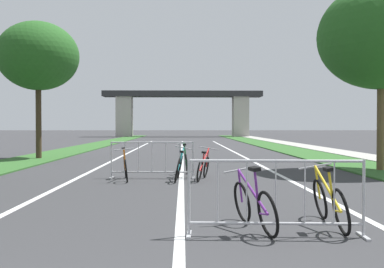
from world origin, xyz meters
TOP-DOWN VIEW (x-y plane):
  - grass_verge_left at (-6.65, 29.30)m, footprint 2.41×71.63m
  - grass_verge_right at (6.65, 29.30)m, footprint 2.41×71.63m
  - sidewalk_path_right at (8.73, 29.30)m, footprint 1.74×71.63m
  - lane_stripe_center at (0.00, 20.72)m, footprint 0.14×41.44m
  - lane_stripe_right_lane at (2.99, 20.72)m, footprint 0.14×41.44m
  - lane_stripe_left_lane at (-2.99, 20.72)m, footprint 0.14×41.44m
  - overpass_bridge at (0.00, 59.20)m, footprint 21.74×2.90m
  - tree_left_oak_mid at (-6.46, 18.34)m, footprint 3.62×3.62m
  - tree_right_pine_far at (6.60, 12.81)m, footprint 4.14×4.14m
  - crowd_barrier_nearest at (1.30, 4.24)m, footprint 2.44×0.57m
  - crowd_barrier_second at (-0.84, 10.98)m, footprint 2.43×0.54m
  - bicycle_purple_0 at (1.06, 4.62)m, footprint 0.65×1.63m
  - bicycle_green_1 at (0.15, 11.55)m, footprint 0.44×1.78m
  - bicycle_orange_2 at (-1.56, 10.59)m, footprint 0.53×1.71m
  - bicycle_yellow_3 at (2.22, 4.80)m, footprint 0.52×1.73m
  - bicycle_teal_4 at (-0.06, 10.49)m, footprint 0.51×1.70m
  - bicycle_red_5 at (0.61, 10.58)m, footprint 0.71×1.64m

SIDE VIEW (x-z plane):
  - lane_stripe_center at x=0.00m, z-range 0.00..0.01m
  - lane_stripe_right_lane at x=2.99m, z-range 0.00..0.01m
  - lane_stripe_left_lane at x=-2.99m, z-range 0.00..0.01m
  - grass_verge_left at x=-6.65m, z-range 0.00..0.05m
  - grass_verge_right at x=6.65m, z-range 0.00..0.05m
  - sidewalk_path_right at x=8.73m, z-range 0.00..0.08m
  - bicycle_red_5 at x=0.61m, z-range -0.11..0.81m
  - bicycle_orange_2 at x=-1.56m, z-range -0.10..0.82m
  - bicycle_purple_0 at x=1.06m, z-range -0.11..0.83m
  - bicycle_teal_4 at x=-0.06m, z-range -0.10..0.83m
  - bicycle_yellow_3 at x=2.22m, z-range -0.09..0.83m
  - bicycle_green_1 at x=0.15m, z-range -0.10..0.90m
  - crowd_barrier_nearest at x=1.30m, z-range 0.00..1.05m
  - crowd_barrier_second at x=-0.84m, z-range 0.00..1.05m
  - overpass_bridge at x=0.00m, z-range 1.07..7.33m
  - tree_right_pine_far at x=6.60m, z-range 1.35..7.58m
  - tree_left_oak_mid at x=-6.46m, z-range 1.54..7.72m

